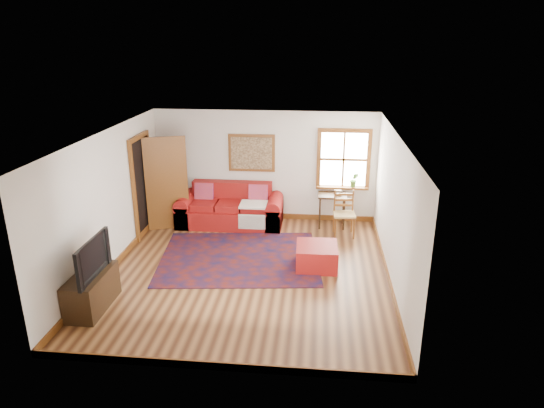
# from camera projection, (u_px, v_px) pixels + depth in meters

# --- Properties ---
(ground) EXTENTS (5.50, 5.50, 0.00)m
(ground) POSITION_uv_depth(u_px,v_px,m) (248.00, 272.00, 8.79)
(ground) COLOR #462513
(ground) RESTS_ON ground
(room_envelope) EXTENTS (5.04, 5.54, 2.52)m
(room_envelope) POSITION_uv_depth(u_px,v_px,m) (247.00, 184.00, 8.25)
(room_envelope) COLOR silver
(room_envelope) RESTS_ON ground
(window) EXTENTS (1.18, 0.20, 1.38)m
(window) POSITION_uv_depth(u_px,v_px,m) (345.00, 166.00, 10.72)
(window) COLOR white
(window) RESTS_ON ground
(doorway) EXTENTS (0.89, 1.08, 2.14)m
(doorway) POSITION_uv_depth(u_px,v_px,m) (157.00, 183.00, 10.31)
(doorway) COLOR black
(doorway) RESTS_ON ground
(framed_artwork) EXTENTS (1.05, 0.07, 0.85)m
(framed_artwork) POSITION_uv_depth(u_px,v_px,m) (252.00, 153.00, 10.85)
(framed_artwork) COLOR brown
(framed_artwork) RESTS_ON ground
(persian_rug) EXTENTS (3.22, 2.70, 0.02)m
(persian_rug) POSITION_uv_depth(u_px,v_px,m) (239.00, 257.00, 9.31)
(persian_rug) COLOR #4F120B
(persian_rug) RESTS_ON ground
(red_leather_sofa) EXTENTS (2.33, 0.96, 0.91)m
(red_leather_sofa) POSITION_uv_depth(u_px,v_px,m) (231.00, 211.00, 10.91)
(red_leather_sofa) COLOR maroon
(red_leather_sofa) RESTS_ON ground
(red_ottoman) EXTENTS (0.77, 0.77, 0.43)m
(red_ottoman) POSITION_uv_depth(u_px,v_px,m) (317.00, 256.00, 8.90)
(red_ottoman) COLOR maroon
(red_ottoman) RESTS_ON ground
(side_table) EXTENTS (0.62, 0.47, 0.75)m
(side_table) POSITION_uv_depth(u_px,v_px,m) (332.00, 200.00, 10.65)
(side_table) COLOR #321F10
(side_table) RESTS_ON ground
(ladder_back_chair) EXTENTS (0.48, 0.46, 0.96)m
(ladder_back_chair) POSITION_uv_depth(u_px,v_px,m) (344.00, 212.00, 10.24)
(ladder_back_chair) COLOR tan
(ladder_back_chair) RESTS_ON ground
(media_cabinet) EXTENTS (0.48, 1.06, 0.58)m
(media_cabinet) POSITION_uv_depth(u_px,v_px,m) (92.00, 291.00, 7.54)
(media_cabinet) COLOR #321F10
(media_cabinet) RESTS_ON ground
(television) EXTENTS (0.14, 1.06, 0.61)m
(television) POSITION_uv_depth(u_px,v_px,m) (87.00, 258.00, 7.30)
(television) COLOR black
(television) RESTS_ON media_cabinet
(candle_hurricane) EXTENTS (0.12, 0.12, 0.18)m
(candle_hurricane) POSITION_uv_depth(u_px,v_px,m) (102.00, 259.00, 7.76)
(candle_hurricane) COLOR silver
(candle_hurricane) RESTS_ON media_cabinet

